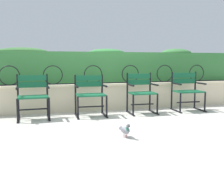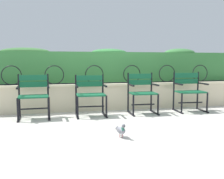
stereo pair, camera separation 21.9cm
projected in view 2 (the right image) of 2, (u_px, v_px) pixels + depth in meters
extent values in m
plane|color=#BCB7AD|center=(113.00, 117.00, 5.21)|extent=(60.00, 60.00, 0.00)
cube|color=beige|center=(104.00, 97.00, 6.03)|extent=(7.28, 0.35, 0.56)
cube|color=beige|center=(104.00, 84.00, 6.00)|extent=(7.28, 0.41, 0.05)
cylinder|color=black|center=(105.00, 83.00, 5.92)|extent=(6.74, 0.02, 0.02)
torus|color=black|center=(11.00, 75.00, 5.46)|extent=(0.42, 0.02, 0.42)
torus|color=black|center=(54.00, 75.00, 5.65)|extent=(0.42, 0.02, 0.42)
torus|color=black|center=(94.00, 74.00, 5.85)|extent=(0.42, 0.02, 0.42)
torus|color=black|center=(132.00, 74.00, 6.04)|extent=(0.42, 0.02, 0.42)
torus|color=black|center=(167.00, 74.00, 6.24)|extent=(0.42, 0.02, 0.42)
torus|color=black|center=(200.00, 73.00, 6.44)|extent=(0.42, 0.02, 0.42)
cube|color=#387A3D|center=(100.00, 67.00, 6.43)|extent=(7.14, 0.62, 0.73)
ellipsoid|color=#396C35|center=(25.00, 52.00, 6.00)|extent=(1.12, 0.56, 0.19)
ellipsoid|color=#2F6E35|center=(109.00, 52.00, 6.44)|extent=(0.89, 0.56, 0.18)
ellipsoid|color=#387339|center=(180.00, 53.00, 6.86)|extent=(0.84, 0.56, 0.23)
cube|color=#145B38|center=(33.00, 97.00, 4.88)|extent=(0.57, 0.15, 0.03)
cube|color=#145B38|center=(34.00, 96.00, 5.01)|extent=(0.57, 0.15, 0.03)
cube|color=#145B38|center=(34.00, 96.00, 5.14)|extent=(0.57, 0.15, 0.03)
cube|color=#145B38|center=(33.00, 78.00, 5.21)|extent=(0.56, 0.05, 0.11)
cube|color=#145B38|center=(34.00, 84.00, 5.22)|extent=(0.56, 0.05, 0.11)
cylinder|color=black|center=(48.00, 95.00, 5.32)|extent=(0.04, 0.04, 0.87)
cylinder|color=black|center=(49.00, 109.00, 4.93)|extent=(0.04, 0.04, 0.44)
cube|color=black|center=(49.00, 117.00, 5.13)|extent=(0.06, 0.52, 0.02)
cube|color=black|center=(48.00, 87.00, 5.07)|extent=(0.05, 0.40, 0.03)
cylinder|color=black|center=(19.00, 96.00, 5.17)|extent=(0.04, 0.04, 0.87)
cylinder|color=black|center=(18.00, 110.00, 4.78)|extent=(0.04, 0.04, 0.44)
cube|color=black|center=(19.00, 119.00, 4.99)|extent=(0.06, 0.52, 0.02)
cube|color=black|center=(18.00, 88.00, 4.92)|extent=(0.05, 0.40, 0.03)
cylinder|color=black|center=(34.00, 109.00, 5.04)|extent=(0.53, 0.05, 0.03)
cube|color=#145B38|center=(92.00, 96.00, 5.13)|extent=(0.57, 0.14, 0.03)
cube|color=#145B38|center=(91.00, 95.00, 5.26)|extent=(0.57, 0.14, 0.03)
cube|color=#145B38|center=(90.00, 94.00, 5.39)|extent=(0.57, 0.14, 0.03)
cube|color=#145B38|center=(89.00, 78.00, 5.46)|extent=(0.57, 0.04, 0.11)
cube|color=#145B38|center=(89.00, 84.00, 5.47)|extent=(0.57, 0.04, 0.11)
cylinder|color=black|center=(103.00, 94.00, 5.55)|extent=(0.04, 0.04, 0.84)
cylinder|color=black|center=(106.00, 107.00, 5.15)|extent=(0.04, 0.04, 0.44)
cube|color=black|center=(105.00, 115.00, 5.36)|extent=(0.05, 0.52, 0.02)
cube|color=black|center=(105.00, 86.00, 5.30)|extent=(0.04, 0.40, 0.03)
cylinder|color=black|center=(76.00, 95.00, 5.44)|extent=(0.04, 0.04, 0.84)
cylinder|color=black|center=(78.00, 108.00, 5.04)|extent=(0.04, 0.04, 0.44)
cube|color=black|center=(77.00, 116.00, 5.25)|extent=(0.05, 0.52, 0.02)
cube|color=black|center=(77.00, 86.00, 5.18)|extent=(0.04, 0.40, 0.03)
cylinder|color=black|center=(91.00, 107.00, 5.28)|extent=(0.54, 0.04, 0.03)
cube|color=#145B38|center=(145.00, 94.00, 5.37)|extent=(0.54, 0.14, 0.03)
cube|color=#145B38|center=(143.00, 93.00, 5.50)|extent=(0.54, 0.14, 0.03)
cube|color=#145B38|center=(141.00, 93.00, 5.64)|extent=(0.54, 0.14, 0.03)
cube|color=#145B38|center=(140.00, 76.00, 5.70)|extent=(0.53, 0.05, 0.11)
cube|color=#145B38|center=(140.00, 82.00, 5.72)|extent=(0.53, 0.05, 0.11)
cylinder|color=black|center=(151.00, 92.00, 5.79)|extent=(0.04, 0.04, 0.87)
cylinder|color=black|center=(158.00, 105.00, 5.39)|extent=(0.04, 0.04, 0.44)
cube|color=black|center=(155.00, 113.00, 5.60)|extent=(0.06, 0.52, 0.02)
cube|color=black|center=(155.00, 85.00, 5.54)|extent=(0.05, 0.40, 0.03)
cylinder|color=black|center=(128.00, 93.00, 5.69)|extent=(0.04, 0.04, 0.87)
cylinder|color=black|center=(133.00, 105.00, 5.29)|extent=(0.04, 0.04, 0.44)
cube|color=black|center=(131.00, 114.00, 5.50)|extent=(0.06, 0.52, 0.02)
cube|color=black|center=(131.00, 85.00, 5.44)|extent=(0.05, 0.40, 0.03)
cylinder|color=black|center=(143.00, 105.00, 5.53)|extent=(0.51, 0.05, 0.03)
cube|color=#145B38|center=(194.00, 93.00, 5.63)|extent=(0.60, 0.15, 0.03)
cube|color=#145B38|center=(191.00, 92.00, 5.76)|extent=(0.60, 0.15, 0.03)
cube|color=#145B38|center=(188.00, 91.00, 5.89)|extent=(0.60, 0.15, 0.03)
cube|color=#145B38|center=(186.00, 75.00, 5.96)|extent=(0.59, 0.06, 0.11)
cube|color=#145B38|center=(186.00, 81.00, 5.97)|extent=(0.59, 0.06, 0.11)
cylinder|color=black|center=(198.00, 91.00, 6.05)|extent=(0.04, 0.04, 0.88)
cylinder|color=black|center=(207.00, 103.00, 5.65)|extent=(0.04, 0.04, 0.44)
cube|color=black|center=(202.00, 110.00, 5.86)|extent=(0.06, 0.52, 0.02)
cube|color=black|center=(203.00, 84.00, 5.79)|extent=(0.05, 0.40, 0.03)
cylinder|color=black|center=(174.00, 91.00, 5.94)|extent=(0.04, 0.04, 0.88)
cylinder|color=black|center=(182.00, 103.00, 5.54)|extent=(0.04, 0.04, 0.44)
cube|color=black|center=(178.00, 111.00, 5.75)|extent=(0.06, 0.52, 0.02)
cube|color=black|center=(178.00, 84.00, 5.69)|extent=(0.05, 0.40, 0.03)
cylinder|color=black|center=(190.00, 103.00, 5.79)|extent=(0.56, 0.05, 0.03)
ellipsoid|color=gray|center=(121.00, 130.00, 3.80)|extent=(0.12, 0.20, 0.11)
cylinder|color=#2D6B56|center=(123.00, 129.00, 3.74)|extent=(0.05, 0.07, 0.06)
sphere|color=slate|center=(124.00, 126.00, 3.71)|extent=(0.06, 0.06, 0.06)
cone|color=black|center=(124.00, 127.00, 3.68)|extent=(0.02, 0.02, 0.01)
cone|color=#595960|center=(118.00, 129.00, 3.91)|extent=(0.07, 0.09, 0.06)
ellipsoid|color=slate|center=(124.00, 130.00, 3.83)|extent=(0.04, 0.14, 0.07)
ellipsoid|color=slate|center=(118.00, 130.00, 3.80)|extent=(0.04, 0.14, 0.07)
cylinder|color=#C6515B|center=(122.00, 136.00, 3.81)|extent=(0.01, 0.01, 0.05)
cylinder|color=#C6515B|center=(120.00, 136.00, 3.82)|extent=(0.01, 0.01, 0.05)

